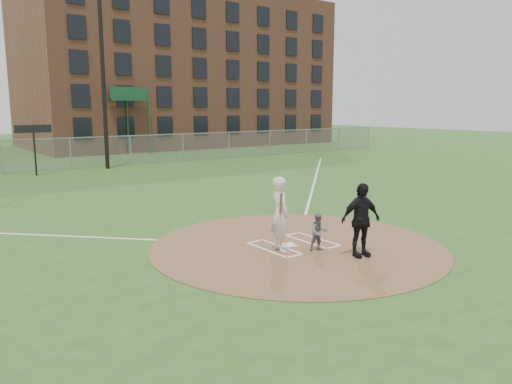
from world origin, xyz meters
TOP-DOWN VIEW (x-y plane):
  - ground at (0.00, 0.00)m, footprint 140.00×140.00m
  - dirt_circle at (0.00, 0.00)m, footprint 8.40×8.40m
  - home_plate at (-0.21, 0.15)m, footprint 0.52×0.52m
  - foul_line_first at (9.00, 9.00)m, footprint 17.04×17.04m
  - catcher at (0.15, -0.73)m, footprint 0.61×0.54m
  - umpire at (0.67, -1.76)m, footprint 1.24×0.74m
  - batters_boxes at (0.00, 0.15)m, footprint 2.08×1.88m
  - batter_at_plate at (-0.72, -0.11)m, footprint 0.82×1.08m
  - outfield_fence at (0.00, 22.00)m, footprint 56.08×0.08m
  - brick_warehouse at (16.00, 37.96)m, footprint 30.00×17.17m
  - light_pole at (2.00, 21.00)m, footprint 1.20×0.30m
  - scoreboard_sign at (-2.50, 20.20)m, footprint 2.00×0.10m

SIDE VIEW (x-z plane):
  - ground at x=0.00m, z-range 0.00..0.00m
  - foul_line_first at x=9.00m, z-range 0.00..0.01m
  - dirt_circle at x=0.00m, z-range 0.00..0.02m
  - batters_boxes at x=0.00m, z-range 0.02..0.03m
  - home_plate at x=-0.21m, z-range 0.02..0.05m
  - catcher at x=0.15m, z-range 0.02..1.06m
  - umpire at x=0.67m, z-range 0.02..1.99m
  - outfield_fence at x=0.00m, z-range 0.00..2.03m
  - batter_at_plate at x=-0.72m, z-range 0.02..2.09m
  - scoreboard_sign at x=-2.50m, z-range 0.92..3.85m
  - light_pole at x=2.00m, z-range 0.50..12.72m
  - brick_warehouse at x=16.00m, z-range 0.00..15.00m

